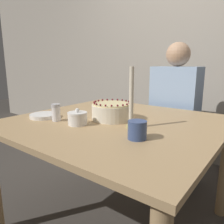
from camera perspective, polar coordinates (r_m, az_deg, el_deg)
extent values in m
plane|color=#3D3833|center=(1.71, 0.91, -26.61)|extent=(12.00, 12.00, 0.00)
cube|color=#ADA393|center=(2.60, 20.47, 16.54)|extent=(8.00, 0.05, 2.60)
cube|color=tan|center=(1.38, 1.01, -2.79)|extent=(1.25, 1.19, 0.03)
cylinder|color=tan|center=(2.22, -2.58, -6.72)|extent=(0.07, 0.07, 0.70)
cylinder|color=#EFE5CC|center=(1.39, 0.00, 0.00)|extent=(0.26, 0.26, 0.10)
cylinder|color=beige|center=(1.38, 0.00, 2.13)|extent=(0.25, 0.25, 0.01)
sphere|color=maroon|center=(1.31, 3.92, 2.02)|extent=(0.01, 0.01, 0.01)
sphere|color=maroon|center=(1.34, 4.55, 2.25)|extent=(0.01, 0.01, 0.01)
sphere|color=maroon|center=(1.38, 4.70, 2.51)|extent=(0.01, 0.01, 0.01)
sphere|color=maroon|center=(1.41, 4.39, 2.75)|extent=(0.01, 0.01, 0.01)
sphere|color=maroon|center=(1.44, 3.69, 2.97)|extent=(0.01, 0.01, 0.01)
sphere|color=maroon|center=(1.47, 2.68, 3.13)|extent=(0.01, 0.01, 0.01)
sphere|color=maroon|center=(1.48, 1.45, 3.24)|extent=(0.01, 0.01, 0.01)
sphere|color=maroon|center=(1.49, 0.10, 3.28)|extent=(0.01, 0.01, 0.01)
sphere|color=maroon|center=(1.48, -1.25, 3.25)|extent=(0.01, 0.01, 0.01)
sphere|color=maroon|center=(1.47, -2.51, 3.15)|extent=(0.01, 0.01, 0.01)
sphere|color=maroon|center=(1.45, -3.56, 2.99)|extent=(0.01, 0.01, 0.01)
sphere|color=maroon|center=(1.42, -4.31, 2.79)|extent=(0.01, 0.01, 0.01)
sphere|color=maroon|center=(1.38, -4.68, 2.55)|extent=(0.01, 0.01, 0.01)
sphere|color=maroon|center=(1.35, -4.60, 2.29)|extent=(0.01, 0.01, 0.01)
sphere|color=maroon|center=(1.32, -4.04, 2.05)|extent=(0.01, 0.01, 0.01)
sphere|color=maroon|center=(1.29, -3.04, 1.85)|extent=(0.01, 0.01, 0.01)
sphere|color=maroon|center=(1.27, -1.68, 1.71)|extent=(0.01, 0.01, 0.01)
sphere|color=maroon|center=(1.27, -0.12, 1.66)|extent=(0.01, 0.01, 0.01)
sphere|color=maroon|center=(1.27, 1.46, 1.70)|extent=(0.01, 0.01, 0.01)
sphere|color=maroon|center=(1.29, 2.86, 1.82)|extent=(0.01, 0.01, 0.01)
cylinder|color=white|center=(1.29, -8.98, -1.94)|extent=(0.11, 0.11, 0.06)
cylinder|color=white|center=(1.28, -9.04, -0.32)|extent=(0.11, 0.11, 0.01)
sphere|color=white|center=(1.27, -9.07, 0.47)|extent=(0.02, 0.02, 0.02)
cylinder|color=white|center=(1.40, -14.37, -0.48)|extent=(0.05, 0.05, 0.09)
cylinder|color=silver|center=(1.39, -14.49, 1.68)|extent=(0.06, 0.06, 0.02)
cylinder|color=white|center=(1.52, -17.24, -1.19)|extent=(0.19, 0.19, 0.01)
cylinder|color=white|center=(1.52, -17.26, -0.90)|extent=(0.19, 0.19, 0.01)
cylinder|color=white|center=(1.52, -17.28, -0.60)|extent=(0.19, 0.19, 0.01)
cylinder|color=tan|center=(1.21, 4.93, -3.77)|extent=(0.05, 0.05, 0.02)
cylinder|color=silver|center=(1.18, 5.08, 4.06)|extent=(0.02, 0.02, 0.32)
cylinder|color=#384C7F|center=(1.03, 6.61, -4.69)|extent=(0.09, 0.09, 0.09)
cube|color=#473D33|center=(2.17, 15.34, -11.18)|extent=(0.34, 0.34, 0.45)
cube|color=#99B7E0|center=(2.03, 16.19, 2.69)|extent=(0.40, 0.24, 0.61)
sphere|color=tan|center=(2.00, 16.90, 14.22)|extent=(0.20, 0.20, 0.20)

